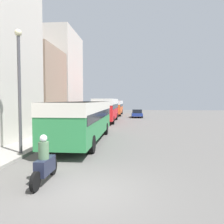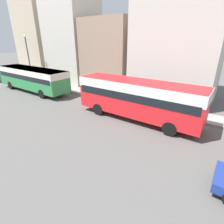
% 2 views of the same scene
% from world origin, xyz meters
% --- Properties ---
extents(sidewalk, '(2.20, 120.00, 0.15)m').
position_xyz_m(sidewalk, '(-5.10, 0.00, 0.07)').
color(sidewalk, gray).
rests_on(sidewalk, ground_plane).
extents(building_corner, '(6.17, 6.39, 11.76)m').
position_xyz_m(building_corner, '(-9.29, 0.92, 5.88)').
color(building_corner, '#BCAD93').
rests_on(building_corner, ground_plane).
extents(building_midblock, '(5.57, 6.66, 13.72)m').
position_xyz_m(building_midblock, '(-8.98, 8.44, 6.86)').
color(building_midblock, beige).
rests_on(building_midblock, ground_plane).
extents(building_far_terrace, '(5.38, 6.41, 8.35)m').
position_xyz_m(building_far_terrace, '(-8.89, 15.42, 4.18)').
color(building_far_terrace, gray).
rests_on(building_far_terrace, ground_plane).
extents(building_end_row, '(6.31, 8.20, 12.28)m').
position_xyz_m(building_end_row, '(-9.36, 23.26, 6.14)').
color(building_end_row, beige).
rests_on(building_end_row, ground_plane).
extents(bus_lead, '(2.62, 10.82, 2.82)m').
position_xyz_m(bus_lead, '(-1.89, 8.40, 1.85)').
color(bus_lead, '#2D8447').
rests_on(bus_lead, ground_plane).
extents(bus_following, '(2.56, 10.00, 3.13)m').
position_xyz_m(bus_following, '(-1.91, 22.74, 2.03)').
color(bus_following, red).
rests_on(bus_following, ground_plane).
extents(motorcycle_behind_lead, '(0.38, 2.24, 1.73)m').
position_xyz_m(motorcycle_behind_lead, '(-1.60, 0.63, 0.68)').
color(motorcycle_behind_lead, '#1E2338').
rests_on(motorcycle_behind_lead, ground_plane).
extents(pedestrian_near_curb, '(0.32, 0.32, 1.63)m').
position_xyz_m(pedestrian_near_curb, '(-5.61, 14.72, 0.99)').
color(pedestrian_near_curb, '#232838').
rests_on(pedestrian_near_curb, sidewalk).
extents(lamp_post, '(0.36, 0.36, 6.42)m').
position_xyz_m(lamp_post, '(-4.35, 4.17, 3.93)').
color(lamp_post, '#47474C').
rests_on(lamp_post, sidewalk).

